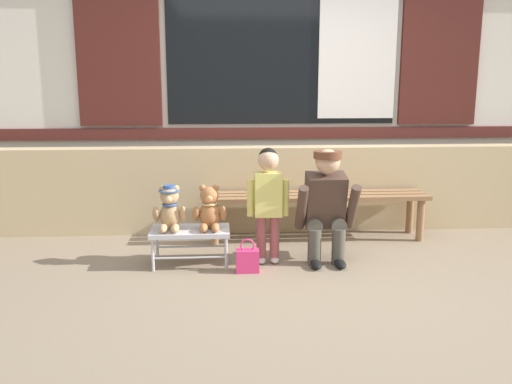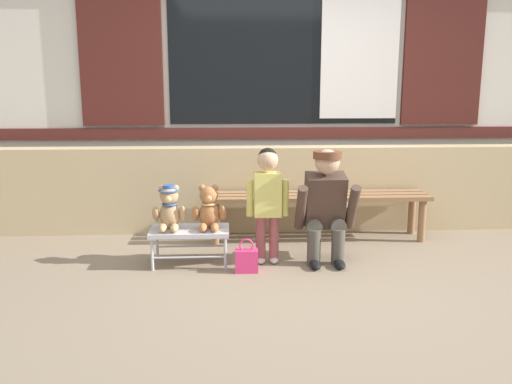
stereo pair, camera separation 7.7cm
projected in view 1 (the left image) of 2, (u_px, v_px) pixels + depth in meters
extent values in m
plane|color=#84725B|center=(309.00, 278.00, 4.04)|extent=(60.00, 60.00, 0.00)
cube|color=tan|center=(286.00, 188.00, 5.35)|extent=(7.19, 0.25, 0.85)
cube|color=silver|center=(281.00, 57.00, 5.60)|extent=(7.33, 0.20, 3.49)
cube|color=#56231E|center=(282.00, 133.00, 5.64)|extent=(6.75, 0.04, 0.12)
cube|color=black|center=(282.00, 56.00, 5.49)|extent=(2.40, 0.03, 1.40)
cube|color=white|center=(357.00, 56.00, 5.53)|extent=(0.82, 0.02, 1.29)
cube|color=#4C1E19|center=(118.00, 55.00, 5.36)|extent=(0.84, 0.05, 1.43)
cube|color=#4C1E19|center=(440.00, 57.00, 5.59)|extent=(0.84, 0.05, 1.43)
cube|color=#8E6642|center=(319.00, 199.00, 4.87)|extent=(2.10, 0.11, 0.04)
cube|color=#8E6642|center=(317.00, 196.00, 5.01)|extent=(2.10, 0.11, 0.04)
cube|color=#8E6642|center=(314.00, 193.00, 5.15)|extent=(2.10, 0.11, 0.04)
cylinder|color=#8E6642|center=(215.00, 224.00, 4.85)|extent=(0.07, 0.07, 0.40)
cylinder|color=#8E6642|center=(215.00, 217.00, 5.13)|extent=(0.07, 0.07, 0.40)
cylinder|color=#8E6642|center=(420.00, 220.00, 4.98)|extent=(0.07, 0.07, 0.40)
cylinder|color=#8E6642|center=(410.00, 213.00, 5.26)|extent=(0.07, 0.07, 0.40)
cube|color=#BCBCC1|center=(190.00, 231.00, 4.31)|extent=(0.64, 0.36, 0.04)
cylinder|color=#BCBCC1|center=(153.00, 255.00, 4.17)|extent=(0.02, 0.02, 0.26)
cylinder|color=#BCBCC1|center=(157.00, 244.00, 4.46)|extent=(0.02, 0.02, 0.26)
cylinder|color=#BCBCC1|center=(226.00, 254.00, 4.21)|extent=(0.02, 0.02, 0.26)
cylinder|color=#BCBCC1|center=(226.00, 243.00, 4.50)|extent=(0.02, 0.02, 0.26)
cylinder|color=#BCBCC1|center=(190.00, 258.00, 4.19)|extent=(0.58, 0.02, 0.02)
cylinder|color=#BCBCC1|center=(192.00, 246.00, 4.49)|extent=(0.58, 0.02, 0.02)
ellipsoid|color=tan|center=(170.00, 216.00, 4.29)|extent=(0.17, 0.14, 0.22)
sphere|color=tan|center=(169.00, 196.00, 4.25)|extent=(0.15, 0.15, 0.15)
sphere|color=#F4C188|center=(169.00, 199.00, 4.20)|extent=(0.06, 0.06, 0.06)
sphere|color=tan|center=(163.00, 189.00, 4.24)|extent=(0.06, 0.06, 0.06)
ellipsoid|color=tan|center=(156.00, 214.00, 4.25)|extent=(0.06, 0.11, 0.16)
ellipsoid|color=tan|center=(163.00, 228.00, 4.19)|extent=(0.06, 0.15, 0.06)
sphere|color=tan|center=(176.00, 188.00, 4.25)|extent=(0.06, 0.06, 0.06)
ellipsoid|color=tan|center=(183.00, 214.00, 4.26)|extent=(0.06, 0.11, 0.16)
ellipsoid|color=tan|center=(175.00, 228.00, 4.20)|extent=(0.06, 0.15, 0.06)
torus|color=#335699|center=(170.00, 204.00, 4.27)|extent=(0.13, 0.13, 0.02)
cylinder|color=#335699|center=(169.00, 191.00, 4.24)|extent=(0.17, 0.17, 0.01)
cylinder|color=#335699|center=(169.00, 188.00, 4.24)|extent=(0.10, 0.10, 0.04)
ellipsoid|color=#A86B3D|center=(210.00, 215.00, 4.31)|extent=(0.17, 0.14, 0.22)
sphere|color=#A86B3D|center=(209.00, 195.00, 4.27)|extent=(0.15, 0.15, 0.15)
sphere|color=#E1955B|center=(209.00, 198.00, 4.22)|extent=(0.06, 0.06, 0.06)
sphere|color=#A86B3D|center=(203.00, 188.00, 4.26)|extent=(0.06, 0.06, 0.06)
ellipsoid|color=#A86B3D|center=(196.00, 214.00, 4.27)|extent=(0.06, 0.11, 0.16)
ellipsoid|color=#A86B3D|center=(204.00, 228.00, 4.21)|extent=(0.06, 0.15, 0.06)
sphere|color=#A86B3D|center=(216.00, 188.00, 4.27)|extent=(0.06, 0.06, 0.06)
ellipsoid|color=#A86B3D|center=(223.00, 213.00, 4.29)|extent=(0.06, 0.11, 0.16)
ellipsoid|color=#A86B3D|center=(215.00, 227.00, 4.22)|extent=(0.06, 0.15, 0.06)
torus|color=#D6B775|center=(209.00, 204.00, 4.29)|extent=(0.13, 0.13, 0.02)
cylinder|color=#994C4C|center=(261.00, 237.00, 4.36)|extent=(0.08, 0.08, 0.36)
ellipsoid|color=silver|center=(261.00, 260.00, 4.38)|extent=(0.07, 0.12, 0.05)
cylinder|color=#994C4C|center=(274.00, 237.00, 4.37)|extent=(0.08, 0.08, 0.36)
ellipsoid|color=silver|center=(275.00, 260.00, 4.39)|extent=(0.07, 0.12, 0.05)
cube|color=#DBD166|center=(268.00, 194.00, 4.29)|extent=(0.22, 0.15, 0.36)
cylinder|color=#DBD166|center=(250.00, 198.00, 4.29)|extent=(0.06, 0.06, 0.30)
cylinder|color=#DBD166|center=(286.00, 198.00, 4.31)|extent=(0.06, 0.06, 0.30)
sphere|color=tan|center=(268.00, 160.00, 4.24)|extent=(0.17, 0.17, 0.17)
sphere|color=black|center=(268.00, 157.00, 4.25)|extent=(0.16, 0.16, 0.16)
cylinder|color=#4C473D|center=(314.00, 247.00, 4.32)|extent=(0.11, 0.11, 0.30)
cylinder|color=#4C473D|center=(312.00, 223.00, 4.43)|extent=(0.13, 0.32, 0.13)
ellipsoid|color=black|center=(316.00, 264.00, 4.27)|extent=(0.09, 0.20, 0.06)
cylinder|color=#4C473D|center=(338.00, 247.00, 4.34)|extent=(0.11, 0.11, 0.30)
cylinder|color=#4C473D|center=(335.00, 222.00, 4.44)|extent=(0.13, 0.32, 0.13)
ellipsoid|color=black|center=(340.00, 264.00, 4.28)|extent=(0.09, 0.20, 0.06)
cube|color=#473328|center=(325.00, 200.00, 4.36)|extent=(0.32, 0.30, 0.47)
cylinder|color=#473328|center=(302.00, 208.00, 4.26)|extent=(0.08, 0.28, 0.40)
cylinder|color=#473328|center=(353.00, 207.00, 4.29)|extent=(0.08, 0.28, 0.40)
sphere|color=tan|center=(328.00, 162.00, 4.23)|extent=(0.20, 0.20, 0.20)
cylinder|color=brown|center=(328.00, 155.00, 4.22)|extent=(0.23, 0.23, 0.06)
cube|color=brown|center=(344.00, 213.00, 4.49)|extent=(0.10, 0.22, 0.16)
cube|color=#E53370|center=(247.00, 261.00, 4.17)|extent=(0.18, 0.11, 0.18)
torus|color=#E53370|center=(247.00, 246.00, 4.14)|extent=(0.11, 0.01, 0.11)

